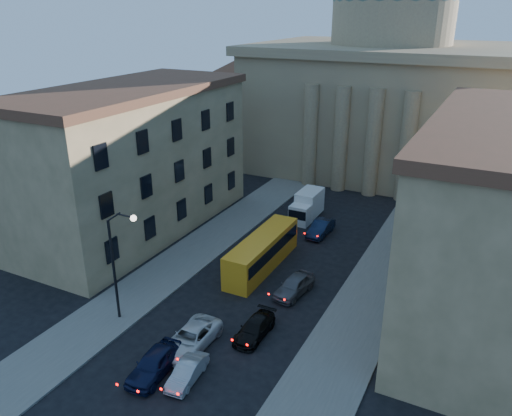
# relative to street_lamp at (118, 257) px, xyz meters

# --- Properties ---
(sidewalk_left) EXTENTS (5.00, 60.00, 0.15)m
(sidewalk_left) POSITION_rel_street_lamp_xyz_m (-1.53, 10.00, -5.21)
(sidewalk_left) COLOR #5E5C56
(sidewalk_left) RESTS_ON ground
(sidewalk_right) EXTENTS (5.00, 60.00, 0.15)m
(sidewalk_right) POSITION_rel_street_lamp_xyz_m (15.47, 10.00, -5.21)
(sidewalk_right) COLOR #5E5C56
(sidewalk_right) RESTS_ON ground
(church) EXTENTS (68.02, 28.76, 36.60)m
(church) POSITION_rel_street_lamp_xyz_m (6.97, 47.47, 6.59)
(church) COLOR #886F53
(church) RESTS_ON ground
(building_left) EXTENTS (11.60, 26.60, 14.70)m
(building_left) POSITION_rel_street_lamp_xyz_m (-10.03, 14.00, 2.14)
(building_left) COLOR tan
(building_left) RESTS_ON ground
(building_right) EXTENTS (11.60, 26.60, 14.70)m
(building_right) POSITION_rel_street_lamp_xyz_m (23.97, 14.00, 2.14)
(building_right) COLOR tan
(building_right) RESTS_ON ground
(street_lamp) EXTENTS (2.62, 0.44, 8.83)m
(street_lamp) POSITION_rel_street_lamp_xyz_m (0.00, 0.00, 0.00)
(street_lamp) COLOR black
(street_lamp) RESTS_ON ground
(car_left_near) EXTENTS (2.23, 4.79, 1.59)m
(car_left_near) POSITION_rel_street_lamp_xyz_m (5.60, -3.68, -4.49)
(car_left_near) COLOR black
(car_left_near) RESTS_ON ground
(car_right_near) EXTENTS (1.65, 3.81, 1.22)m
(car_right_near) POSITION_rel_street_lamp_xyz_m (7.77, -3.23, -4.68)
(car_right_near) COLOR #93969A
(car_right_near) RESTS_ON ground
(car_left_mid) EXTENTS (2.42, 5.21, 1.44)m
(car_left_mid) POSITION_rel_street_lamp_xyz_m (6.17, -0.40, -4.56)
(car_left_mid) COLOR silver
(car_left_mid) RESTS_ON ground
(car_right_mid) EXTENTS (1.76, 4.29, 1.24)m
(car_right_mid) POSITION_rel_street_lamp_xyz_m (9.45, 2.67, -4.67)
(car_right_mid) COLOR black
(car_right_mid) RESTS_ON ground
(car_right_far) EXTENTS (2.38, 4.71, 1.54)m
(car_right_far) POSITION_rel_street_lamp_xyz_m (9.75, 9.10, -4.52)
(car_right_far) COLOR #4D4E53
(car_right_far) RESTS_ON ground
(car_right_distant) EXTENTS (1.71, 4.53, 1.48)m
(car_right_distant) POSITION_rel_street_lamp_xyz_m (7.77, 20.80, -4.55)
(car_right_distant) COLOR black
(car_right_distant) RESTS_ON ground
(city_bus) EXTENTS (2.48, 10.49, 2.95)m
(city_bus) POSITION_rel_street_lamp_xyz_m (5.44, 12.01, -3.70)
(city_bus) COLOR orange
(city_bus) RESTS_ON ground
(box_truck) EXTENTS (2.18, 5.40, 2.96)m
(box_truck) POSITION_rel_street_lamp_xyz_m (4.87, 24.22, -3.88)
(box_truck) COLOR silver
(box_truck) RESTS_ON ground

